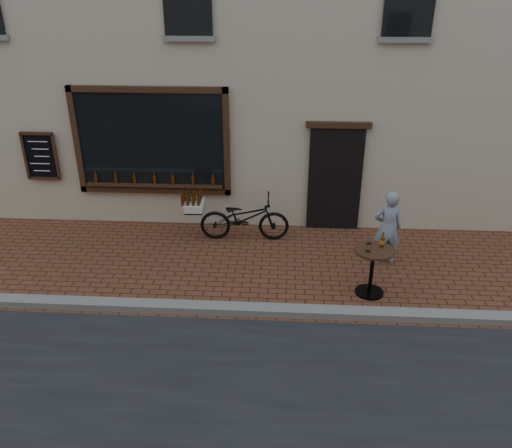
{
  "coord_description": "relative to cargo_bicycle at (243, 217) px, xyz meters",
  "views": [
    {
      "loc": [
        0.87,
        -6.39,
        4.68
      ],
      "look_at": [
        0.4,
        1.2,
        1.1
      ],
      "focal_mm": 35.0,
      "sensor_mm": 36.0,
      "label": 1
    }
  ],
  "objects": [
    {
      "name": "cargo_bicycle",
      "position": [
        0.0,
        0.0,
        0.0
      ],
      "size": [
        2.16,
        0.7,
        1.02
      ],
      "rotation": [
        0.0,
        0.0,
        1.61
      ],
      "color": "black",
      "rests_on": "ground"
    },
    {
      "name": "bistro_table",
      "position": [
        2.33,
        -1.91,
        0.12
      ],
      "size": [
        0.66,
        0.66,
        1.13
      ],
      "color": "black",
      "rests_on": "ground"
    },
    {
      "name": "ground",
      "position": [
        -0.02,
        -2.8,
        -0.49
      ],
      "size": [
        90.0,
        90.0,
        0.0
      ],
      "primitive_type": "plane",
      "color": "#57301C",
      "rests_on": "ground"
    },
    {
      "name": "pedestrian",
      "position": [
        2.74,
        -0.83,
        0.24
      ],
      "size": [
        0.54,
        0.37,
        1.44
      ],
      "primitive_type": "imported",
      "rotation": [
        0.0,
        0.0,
        3.2
      ],
      "color": "gray",
      "rests_on": "ground"
    },
    {
      "name": "kerb",
      "position": [
        -0.02,
        -2.6,
        -0.43
      ],
      "size": [
        90.0,
        0.25,
        0.12
      ],
      "primitive_type": "cube",
      "color": "slate",
      "rests_on": "ground"
    }
  ]
}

